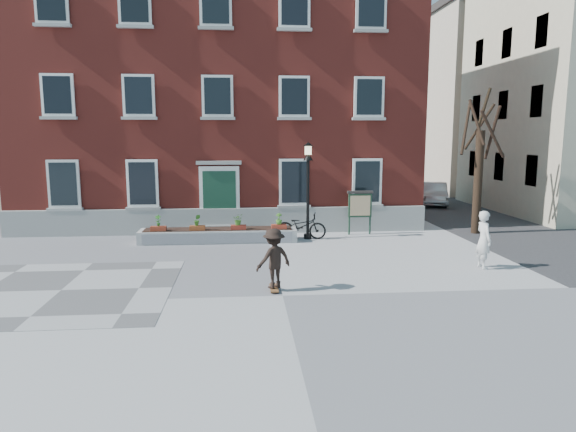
{
  "coord_description": "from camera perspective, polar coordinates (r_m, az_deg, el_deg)",
  "views": [
    {
      "loc": [
        -1.02,
        -13.02,
        4.19
      ],
      "look_at": [
        0.5,
        4.0,
        1.5
      ],
      "focal_mm": 32.0,
      "sensor_mm": 36.0,
      "label": 1
    }
  ],
  "objects": [
    {
      "name": "planter_assembly",
      "position": [
        20.59,
        -7.71,
        -2.01
      ],
      "size": [
        6.2,
        1.12,
        1.15
      ],
      "color": "#B6B7B2",
      "rests_on": "ground"
    },
    {
      "name": "brick_building",
      "position": [
        27.1,
        -7.35,
        13.35
      ],
      "size": [
        18.4,
        10.85,
        12.6
      ],
      "color": "maroon",
      "rests_on": "ground"
    },
    {
      "name": "notice_board",
      "position": [
        21.96,
        8.0,
        1.2
      ],
      "size": [
        1.1,
        0.16,
        1.87
      ],
      "color": "#1A3423",
      "rests_on": "ground"
    },
    {
      "name": "side_street",
      "position": [
        38.02,
        25.56,
        12.37
      ],
      "size": [
        15.2,
        36.0,
        14.5
      ],
      "color": "#37373A",
      "rests_on": "ground"
    },
    {
      "name": "bare_tree",
      "position": [
        23.34,
        20.44,
        4.95
      ],
      "size": [
        1.83,
        1.83,
        6.16
      ],
      "color": "black",
      "rests_on": "ground"
    },
    {
      "name": "parked_car",
      "position": [
        32.5,
        15.93,
        2.4
      ],
      "size": [
        2.62,
        4.35,
        1.35
      ],
      "primitive_type": "imported",
      "rotation": [
        0.0,
        0.0,
        -0.31
      ],
      "color": "silver",
      "rests_on": "ground"
    },
    {
      "name": "checker_patch",
      "position": [
        15.46,
        -23.9,
        -7.55
      ],
      "size": [
        6.0,
        6.0,
        0.01
      ],
      "primitive_type": "cube",
      "color": "#525254",
      "rests_on": "ground"
    },
    {
      "name": "bystander",
      "position": [
        17.39,
        20.92,
        -2.48
      ],
      "size": [
        0.48,
        0.7,
        1.85
      ],
      "primitive_type": "imported",
      "rotation": [
        0.0,
        0.0,
        1.62
      ],
      "color": "silver",
      "rests_on": "ground"
    },
    {
      "name": "skateboarder",
      "position": [
        13.96,
        -1.59,
        -4.74
      ],
      "size": [
        1.22,
        1.05,
        1.71
      ],
      "color": "brown",
      "rests_on": "ground"
    },
    {
      "name": "bicycle",
      "position": [
        20.97,
        1.49,
        -1.1
      ],
      "size": [
        2.13,
        1.15,
        1.06
      ],
      "primitive_type": "imported",
      "rotation": [
        0.0,
        0.0,
        1.34
      ],
      "color": "black",
      "rests_on": "ground"
    },
    {
      "name": "lamp_post",
      "position": [
        20.71,
        2.24,
        4.37
      ],
      "size": [
        0.4,
        0.4,
        3.93
      ],
      "color": "black",
      "rests_on": "ground"
    },
    {
      "name": "ground",
      "position": [
        13.72,
        -0.61,
        -8.84
      ],
      "size": [
        100.0,
        100.0,
        0.0
      ],
      "primitive_type": "plane",
      "color": "#9A9A9D",
      "rests_on": "ground"
    }
  ]
}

